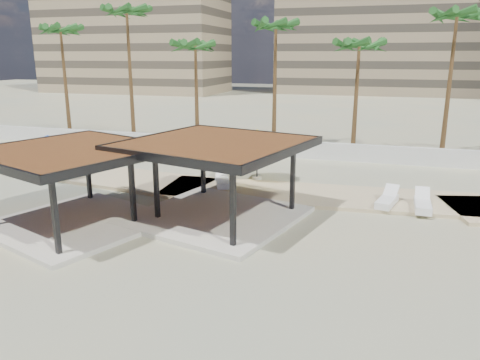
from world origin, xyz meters
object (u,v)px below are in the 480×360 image
object	(u,v)px
pavilion_central	(215,173)
lounger_b	(423,205)
umbrella_a	(42,143)
pavilion_west	(73,180)
lounger_a	(222,181)
lounger_c	(387,201)

from	to	relation	value
pavilion_central	lounger_b	distance (m)	9.60
umbrella_a	pavilion_west	bearing A→B (deg)	-42.71
umbrella_a	lounger_a	world-z (taller)	umbrella_a
lounger_b	pavilion_central	bearing A→B (deg)	112.58
umbrella_a	lounger_c	distance (m)	18.97
lounger_b	lounger_a	bearing A→B (deg)	83.50
pavilion_central	umbrella_a	bearing A→B (deg)	178.70
umbrella_a	lounger_c	world-z (taller)	umbrella_a
pavilion_central	lounger_b	world-z (taller)	pavilion_central
pavilion_central	umbrella_a	distance (m)	12.16
pavilion_central	lounger_c	bearing A→B (deg)	42.12
pavilion_west	pavilion_central	bearing A→B (deg)	44.66
pavilion_central	lounger_a	size ratio (longest dim) A/B	3.87
pavilion_central	pavilion_west	size ratio (longest dim) A/B	1.00
pavilion_central	lounger_a	world-z (taller)	pavilion_central
pavilion_central	lounger_c	distance (m)	8.29
pavilion_central	pavilion_west	distance (m)	5.90
lounger_b	lounger_c	world-z (taller)	lounger_b
pavilion_west	umbrella_a	xyz separation A→B (m)	(-6.33, 5.84, 0.14)
pavilion_central	umbrella_a	xyz separation A→B (m)	(-11.68, 3.36, 0.06)
lounger_a	pavilion_west	bearing A→B (deg)	127.04
lounger_a	umbrella_a	bearing A→B (deg)	73.72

